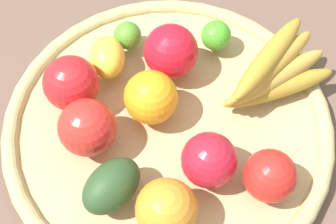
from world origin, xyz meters
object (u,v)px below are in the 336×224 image
apple_2 (209,160)px  lemon_0 (107,57)px  lime_1 (128,35)px  apple_4 (70,86)px  orange_1 (166,209)px  orange_0 (151,97)px  avocado (112,186)px  lime_0 (216,35)px  apple_3 (270,176)px  apple_0 (87,128)px  banana_bunch (274,72)px  apple_1 (171,51)px

apple_2 → lemon_0: 0.22m
lemon_0 → lime_1: (-0.01, -0.05, -0.00)m
apple_2 → apple_4: size_ratio=0.92×
orange_1 → lemon_0: size_ratio=1.09×
orange_0 → lime_1: size_ratio=1.75×
avocado → lime_0: bearing=-105.5°
apple_2 → apple_3: (-0.08, 0.00, -0.00)m
lime_0 → avocado: (0.08, 0.27, 0.01)m
apple_2 → lime_1: apple_2 is taller
apple_0 → orange_1: size_ratio=1.02×
apple_0 → lime_1: 0.17m
orange_0 → orange_1: same height
apple_2 → lime_0: 0.21m
apple_2 → apple_0: (0.16, -0.00, 0.00)m
banana_bunch → avocado: bearing=52.2°
orange_1 → lime_1: bearing=-63.3°
apple_2 → lime_0: (0.03, -0.21, -0.01)m
avocado → orange_0: bearing=-95.9°
orange_0 → orange_1: (-0.06, 0.15, 0.00)m
lime_0 → apple_4: apple_4 is taller
lime_0 → orange_0: size_ratio=0.62×
lime_1 → apple_3: (-0.24, 0.18, 0.01)m
avocado → apple_1: size_ratio=1.06×
apple_1 → apple_3: (-0.17, 0.15, -0.01)m
apple_3 → lemon_0: bearing=-27.0°
banana_bunch → orange_0: bearing=28.9°
lime_1 → apple_0: bearing=90.1°
orange_1 → apple_1: size_ratio=0.95×
apple_3 → avocado: bearing=17.8°
apple_4 → lime_1: (-0.04, -0.12, -0.02)m
lime_0 → apple_0: 0.24m
apple_0 → apple_3: (-0.24, 0.01, -0.00)m
avocado → banana_bunch: 0.27m
apple_3 → apple_0: bearing=-1.3°
apple_0 → lime_1: apple_0 is taller
lime_0 → banana_bunch: size_ratio=0.27×
orange_0 → lime_1: (0.07, -0.11, -0.02)m
apple_2 → apple_0: bearing=-1.5°
orange_0 → apple_1: size_ratio=0.94×
apple_1 → lemon_0: bearing=14.6°
banana_bunch → apple_1: (0.15, 0.00, 0.00)m
orange_0 → avocado: (0.01, 0.13, -0.01)m
orange_0 → apple_1: 0.08m
banana_bunch → lemon_0: size_ratio=2.48×
lemon_0 → orange_0: bearing=144.8°
apple_0 → orange_0: bearing=-135.2°
lime_0 → apple_1: apple_1 is taller
orange_1 → apple_3: size_ratio=1.11×
apple_4 → orange_0: bearing=-174.5°
apple_0 → apple_1: apple_1 is taller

